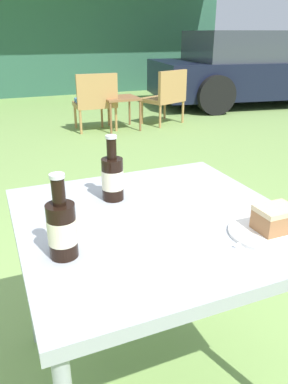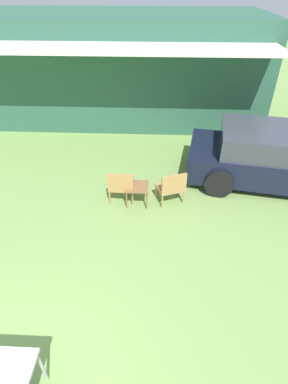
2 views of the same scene
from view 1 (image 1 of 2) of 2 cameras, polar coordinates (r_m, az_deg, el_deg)
ground_plane at (r=1.70m, az=1.46°, el=-26.58°), size 60.00×60.00×0.00m
parked_car at (r=7.93m, az=16.44°, el=17.54°), size 4.19×2.52×1.33m
wicker_chair_cushioned at (r=5.42m, az=-7.42°, el=13.79°), size 0.58×0.47×0.80m
wicker_chair_plain at (r=5.79m, az=3.48°, el=14.60°), size 0.68×0.61×0.80m
garden_side_table at (r=5.47m, az=-3.63°, el=13.66°), size 0.49×0.48×0.46m
patio_table at (r=1.27m, az=1.76°, el=-6.52°), size 0.88×0.87×0.74m
cake_on_plate at (r=1.19m, az=18.85°, el=-4.65°), size 0.22×0.22×0.08m
cola_bottle_near at (r=1.34m, az=-4.82°, el=2.30°), size 0.08×0.08×0.24m
cola_bottle_far at (r=1.01m, az=-12.40°, el=-5.37°), size 0.08×0.08×0.24m
fork at (r=1.16m, az=15.99°, el=-6.45°), size 0.17×0.08×0.01m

